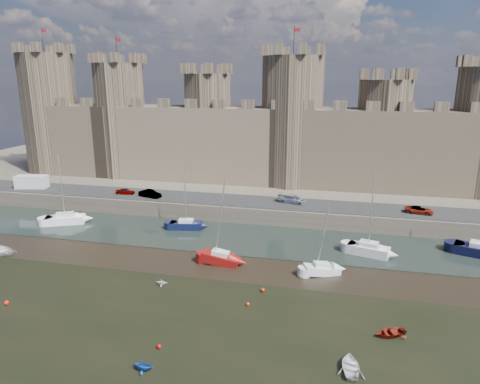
# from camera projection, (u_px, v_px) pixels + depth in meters

# --- Properties ---
(ground) EXTENTS (160.00, 160.00, 0.00)m
(ground) POSITION_uv_depth(u_px,v_px,m) (201.00, 339.00, 36.91)
(ground) COLOR black
(ground) RESTS_ON ground
(water_channel) EXTENTS (160.00, 12.00, 0.08)m
(water_channel) POSITION_uv_depth(u_px,v_px,m) (255.00, 239.00, 59.48)
(water_channel) COLOR black
(water_channel) RESTS_ON ground
(quay) EXTENTS (160.00, 60.00, 2.50)m
(quay) POSITION_uv_depth(u_px,v_px,m) (287.00, 175.00, 93.04)
(quay) COLOR #4C443A
(quay) RESTS_ON ground
(road) EXTENTS (160.00, 7.00, 0.10)m
(road) POSITION_uv_depth(u_px,v_px,m) (267.00, 202.00, 68.24)
(road) COLOR black
(road) RESTS_ON quay
(castle) EXTENTS (108.50, 11.00, 29.00)m
(castle) POSITION_uv_depth(u_px,v_px,m) (277.00, 134.00, 79.18)
(castle) COLOR #42382B
(castle) RESTS_ON quay
(car_0) EXTENTS (3.27, 1.62, 1.07)m
(car_0) POSITION_uv_depth(u_px,v_px,m) (125.00, 191.00, 72.86)
(car_0) COLOR gray
(car_0) RESTS_ON quay
(car_1) EXTENTS (4.22, 2.46, 1.31)m
(car_1) POSITION_uv_depth(u_px,v_px,m) (150.00, 194.00, 70.98)
(car_1) COLOR gray
(car_1) RESTS_ON quay
(car_2) EXTENTS (4.84, 2.80, 1.32)m
(car_2) POSITION_uv_depth(u_px,v_px,m) (293.00, 199.00, 67.71)
(car_2) COLOR gray
(car_2) RESTS_ON quay
(car_3) EXTENTS (4.27, 2.60, 1.11)m
(car_3) POSITION_uv_depth(u_px,v_px,m) (419.00, 210.00, 62.54)
(car_3) COLOR gray
(car_3) RESTS_ON quay
(van) EXTENTS (5.77, 3.30, 2.37)m
(van) POSITION_uv_depth(u_px,v_px,m) (32.00, 182.00, 76.76)
(van) COLOR silver
(van) RESTS_ON quay
(sailboat_0) EXTENTS (6.14, 4.44, 10.73)m
(sailboat_0) POSITION_uv_depth(u_px,v_px,m) (65.00, 219.00, 65.66)
(sailboat_0) COLOR white
(sailboat_0) RESTS_ON ground
(sailboat_1) EXTENTS (4.96, 2.63, 9.45)m
(sailboat_1) POSITION_uv_depth(u_px,v_px,m) (186.00, 224.00, 63.38)
(sailboat_1) COLOR black
(sailboat_1) RESTS_ON ground
(sailboat_2) EXTENTS (5.44, 3.31, 11.00)m
(sailboat_2) POSITION_uv_depth(u_px,v_px,m) (368.00, 249.00, 54.10)
(sailboat_2) COLOR silver
(sailboat_2) RESTS_ON ground
(sailboat_4) EXTENTS (4.63, 2.04, 10.59)m
(sailboat_4) POSITION_uv_depth(u_px,v_px,m) (221.00, 258.00, 51.63)
(sailboat_4) COLOR maroon
(sailboat_4) RESTS_ON ground
(sailboat_5) EXTENTS (4.45, 3.16, 8.97)m
(sailboat_5) POSITION_uv_depth(u_px,v_px,m) (322.00, 269.00, 48.94)
(sailboat_5) COLOR silver
(sailboat_5) RESTS_ON ground
(dinghy_1) EXTENTS (1.72, 1.52, 0.84)m
(dinghy_1) POSITION_uv_depth(u_px,v_px,m) (143.00, 366.00, 32.86)
(dinghy_1) COLOR #16459C
(dinghy_1) RESTS_ON ground
(dinghy_2) EXTENTS (2.25, 3.02, 0.60)m
(dinghy_2) POSITION_uv_depth(u_px,v_px,m) (351.00, 367.00, 32.90)
(dinghy_2) COLOR silver
(dinghy_2) RESTS_ON ground
(dinghy_3) EXTENTS (1.43, 1.28, 0.68)m
(dinghy_3) POSITION_uv_depth(u_px,v_px,m) (162.00, 282.00, 46.38)
(dinghy_3) COLOR silver
(dinghy_3) RESTS_ON ground
(dinghy_4) EXTENTS (3.42, 3.05, 0.58)m
(dinghy_4) POSITION_uv_depth(u_px,v_px,m) (390.00, 333.00, 37.32)
(dinghy_4) COLOR maroon
(dinghy_4) RESTS_ON ground
(dinghy_6) EXTENTS (4.36, 3.73, 0.76)m
(dinghy_6) POSITION_uv_depth(u_px,v_px,m) (2.00, 251.00, 54.75)
(dinghy_6) COLOR silver
(dinghy_6) RESTS_ON ground
(buoy_1) EXTENTS (0.38, 0.38, 0.38)m
(buoy_1) POSITION_uv_depth(u_px,v_px,m) (248.00, 304.00, 42.26)
(buoy_1) COLOR red
(buoy_1) RESTS_ON ground
(buoy_2) EXTENTS (0.39, 0.39, 0.39)m
(buoy_2) POSITION_uv_depth(u_px,v_px,m) (159.00, 346.00, 35.61)
(buoy_2) COLOR red
(buoy_2) RESTS_ON ground
(buoy_3) EXTENTS (0.42, 0.42, 0.42)m
(buoy_3) POSITION_uv_depth(u_px,v_px,m) (263.00, 290.00, 44.99)
(buoy_3) COLOR red
(buoy_3) RESTS_ON ground
(buoy_4) EXTENTS (0.48, 0.48, 0.48)m
(buoy_4) POSITION_uv_depth(u_px,v_px,m) (7.00, 303.00, 42.40)
(buoy_4) COLOR red
(buoy_4) RESTS_ON ground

